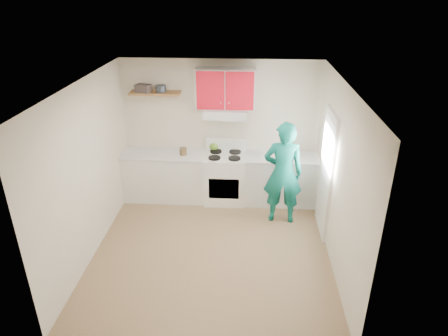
# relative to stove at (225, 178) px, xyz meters

# --- Properties ---
(floor) EXTENTS (3.80, 3.80, 0.00)m
(floor) POSITION_rel_stove_xyz_m (-0.10, -1.57, -0.46)
(floor) COLOR brown
(floor) RESTS_ON ground
(ceiling) EXTENTS (3.60, 3.80, 0.04)m
(ceiling) POSITION_rel_stove_xyz_m (-0.10, -1.57, 2.14)
(ceiling) COLOR white
(ceiling) RESTS_ON floor
(back_wall) EXTENTS (3.60, 0.04, 2.60)m
(back_wall) POSITION_rel_stove_xyz_m (-0.10, 0.32, 0.84)
(back_wall) COLOR beige
(back_wall) RESTS_ON floor
(front_wall) EXTENTS (3.60, 0.04, 2.60)m
(front_wall) POSITION_rel_stove_xyz_m (-0.10, -3.47, 0.84)
(front_wall) COLOR beige
(front_wall) RESTS_ON floor
(left_wall) EXTENTS (0.04, 3.80, 2.60)m
(left_wall) POSITION_rel_stove_xyz_m (-1.90, -1.57, 0.84)
(left_wall) COLOR beige
(left_wall) RESTS_ON floor
(right_wall) EXTENTS (0.04, 3.80, 2.60)m
(right_wall) POSITION_rel_stove_xyz_m (1.70, -1.57, 0.84)
(right_wall) COLOR beige
(right_wall) RESTS_ON floor
(door) EXTENTS (0.05, 0.85, 2.05)m
(door) POSITION_rel_stove_xyz_m (1.68, -0.88, 0.56)
(door) COLOR white
(door) RESTS_ON floor
(door_glass) EXTENTS (0.01, 0.55, 0.95)m
(door_glass) POSITION_rel_stove_xyz_m (1.65, -0.88, 0.99)
(door_glass) COLOR white
(door_glass) RESTS_ON door
(counter_left) EXTENTS (1.52, 0.60, 0.90)m
(counter_left) POSITION_rel_stove_xyz_m (-1.14, 0.02, -0.01)
(counter_left) COLOR silver
(counter_left) RESTS_ON floor
(counter_right) EXTENTS (1.32, 0.60, 0.90)m
(counter_right) POSITION_rel_stove_xyz_m (1.04, 0.02, -0.01)
(counter_right) COLOR silver
(counter_right) RESTS_ON floor
(stove) EXTENTS (0.76, 0.65, 0.92)m
(stove) POSITION_rel_stove_xyz_m (0.00, 0.00, 0.00)
(stove) COLOR white
(stove) RESTS_ON floor
(range_hood) EXTENTS (0.76, 0.44, 0.15)m
(range_hood) POSITION_rel_stove_xyz_m (0.00, 0.10, 1.24)
(range_hood) COLOR silver
(range_hood) RESTS_ON back_wall
(upper_cabinets) EXTENTS (1.02, 0.33, 0.70)m
(upper_cabinets) POSITION_rel_stove_xyz_m (0.00, 0.16, 1.66)
(upper_cabinets) COLOR #B30F20
(upper_cabinets) RESTS_ON back_wall
(shelf) EXTENTS (0.90, 0.30, 0.04)m
(shelf) POSITION_rel_stove_xyz_m (-1.25, 0.18, 1.56)
(shelf) COLOR brown
(shelf) RESTS_ON back_wall
(books) EXTENTS (0.30, 0.25, 0.13)m
(books) POSITION_rel_stove_xyz_m (-1.45, 0.15, 1.64)
(books) COLOR #3C3537
(books) RESTS_ON shelf
(tin) EXTENTS (0.21, 0.21, 0.11)m
(tin) POSITION_rel_stove_xyz_m (-1.15, 0.18, 1.63)
(tin) COLOR #333D4C
(tin) RESTS_ON shelf
(kettle) EXTENTS (0.19, 0.19, 0.15)m
(kettle) POSITION_rel_stove_xyz_m (-0.23, 0.25, 0.53)
(kettle) COLOR #5A8826
(kettle) RESTS_ON stove
(crock) EXTENTS (0.15, 0.15, 0.16)m
(crock) POSITION_rel_stove_xyz_m (-0.77, -0.02, 0.52)
(crock) COLOR #4A3920
(crock) RESTS_ON counter_left
(cutting_board) EXTENTS (0.34, 0.26, 0.02)m
(cutting_board) POSITION_rel_stove_xyz_m (0.63, -0.08, 0.45)
(cutting_board) COLOR olive
(cutting_board) RESTS_ON counter_right
(silicone_mat) EXTENTS (0.31, 0.27, 0.01)m
(silicone_mat) POSITION_rel_stove_xyz_m (1.39, -0.05, 0.44)
(silicone_mat) COLOR red
(silicone_mat) RESTS_ON counter_right
(person) EXTENTS (0.67, 0.46, 1.81)m
(person) POSITION_rel_stove_xyz_m (1.01, -0.64, 0.44)
(person) COLOR #0B675C
(person) RESTS_ON floor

